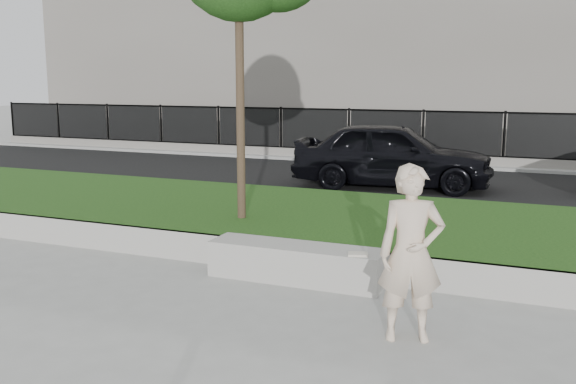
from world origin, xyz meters
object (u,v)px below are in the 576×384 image
at_px(book, 358,254).
at_px(car_dark, 392,154).
at_px(stone_bench, 296,263).
at_px(man, 411,254).

xyz_separation_m(book, car_dark, (-1.35, 7.18, 0.33)).
relative_size(stone_bench, book, 9.57).
relative_size(stone_bench, man, 1.30).
bearing_deg(book, man, -70.02).
relative_size(man, book, 7.36).
bearing_deg(stone_bench, book, -10.22).
height_order(man, car_dark, man).
height_order(man, book, man).
bearing_deg(stone_bench, man, -37.03).
bearing_deg(car_dark, book, -175.79).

